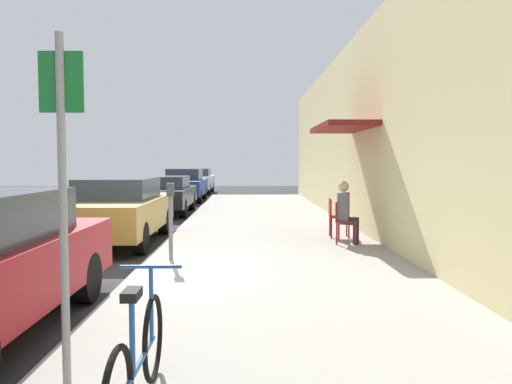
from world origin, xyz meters
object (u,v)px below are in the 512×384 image
(parked_car_4, at_px, (197,180))
(cafe_chair_0, at_px, (343,219))
(parked_car_1, at_px, (118,209))
(parking_meter, at_px, (171,215))
(bicycle_0, at_px, (138,361))
(parked_car_2, at_px, (165,194))
(cafe_chair_1, at_px, (336,215))
(seated_patron_0, at_px, (346,210))
(parked_car_3, at_px, (185,185))
(street_sign, at_px, (63,183))

(parked_car_4, bearing_deg, cafe_chair_0, -75.33)
(cafe_chair_0, bearing_deg, parked_car_1, 169.78)
(parking_meter, distance_m, bicycle_0, 5.24)
(parked_car_1, height_order, cafe_chair_0, parked_car_1)
(parked_car_2, xyz_separation_m, cafe_chair_1, (4.84, -6.41, -0.07))
(parked_car_4, relative_size, parking_meter, 3.33)
(seated_patron_0, height_order, cafe_chair_1, seated_patron_0)
(parked_car_2, bearing_deg, bicycle_0, -81.44)
(parked_car_2, bearing_deg, parked_car_3, 90.00)
(cafe_chair_0, relative_size, cafe_chair_1, 1.00)
(parked_car_1, bearing_deg, cafe_chair_1, -0.49)
(parked_car_4, height_order, parking_meter, parked_car_4)
(bicycle_0, distance_m, seated_patron_0, 7.38)
(parked_car_3, height_order, seated_patron_0, parked_car_3)
(parked_car_1, bearing_deg, bicycle_0, -74.64)
(street_sign, bearing_deg, parked_car_2, 96.26)
(parking_meter, bearing_deg, parked_car_2, 99.88)
(bicycle_0, distance_m, cafe_chair_1, 8.15)
(parking_meter, relative_size, cafe_chair_0, 1.52)
(parked_car_1, xyz_separation_m, parked_car_4, (-0.00, 17.64, 0.00))
(parked_car_4, bearing_deg, parking_meter, -85.61)
(bicycle_0, distance_m, cafe_chair_0, 7.37)
(parked_car_3, height_order, parked_car_4, parked_car_3)
(parked_car_3, relative_size, seated_patron_0, 3.41)
(street_sign, bearing_deg, bicycle_0, -33.99)
(parked_car_2, distance_m, street_sign, 13.78)
(parked_car_1, distance_m, bicycle_0, 8.01)
(parked_car_3, distance_m, parked_car_4, 5.70)
(parked_car_3, xyz_separation_m, parking_meter, (1.55, -14.47, 0.12))
(bicycle_0, height_order, cafe_chair_1, bicycle_0)
(parked_car_4, relative_size, cafe_chair_0, 5.06)
(parked_car_1, bearing_deg, parked_car_4, 90.00)
(parked_car_3, xyz_separation_m, cafe_chair_1, (4.84, -11.98, -0.15))
(street_sign, height_order, cafe_chair_0, street_sign)
(cafe_chair_0, bearing_deg, street_sign, -117.51)
(bicycle_0, relative_size, seated_patron_0, 1.33)
(parking_meter, bearing_deg, cafe_chair_0, 26.70)
(parked_car_3, bearing_deg, parked_car_2, -90.00)
(parked_car_3, distance_m, bicycle_0, 19.77)
(parked_car_1, relative_size, parked_car_4, 1.00)
(parked_car_4, bearing_deg, bicycle_0, -85.22)
(parked_car_2, height_order, parking_meter, parking_meter)
(parked_car_3, bearing_deg, parking_meter, -83.89)
(bicycle_0, relative_size, cafe_chair_0, 1.97)
(parked_car_3, bearing_deg, parked_car_4, 90.00)
(bicycle_0, bearing_deg, cafe_chair_0, 68.28)
(parking_meter, relative_size, cafe_chair_1, 1.52)
(street_sign, bearing_deg, cafe_chair_1, 65.27)
(parked_car_1, bearing_deg, parking_meter, -58.53)
(parked_car_4, height_order, seated_patron_0, parked_car_4)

